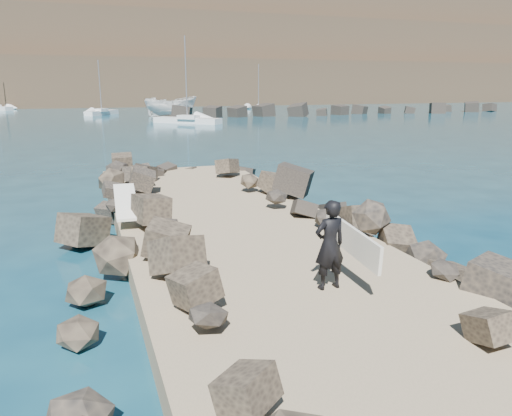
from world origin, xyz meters
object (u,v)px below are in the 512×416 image
(boat_imported, at_px, (171,106))
(surfer_with_board, at_px, (333,244))
(sailboat_d, at_px, (259,108))
(surfboard_resting, at_px, (126,205))

(boat_imported, xyz_separation_m, surfer_with_board, (-7.79, -63.14, 0.06))
(boat_imported, height_order, surfer_with_board, boat_imported)
(boat_imported, xyz_separation_m, sailboat_d, (18.07, 14.28, -1.05))
(surfer_with_board, bearing_deg, sailboat_d, 71.53)
(surfboard_resting, relative_size, sailboat_d, 0.30)
(surfer_with_board, bearing_deg, boat_imported, 82.96)
(boat_imported, bearing_deg, surfboard_resting, -176.12)
(surfboard_resting, distance_m, surfer_with_board, 6.97)
(surfboard_resting, relative_size, surfer_with_board, 1.11)
(boat_imported, relative_size, sailboat_d, 0.91)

